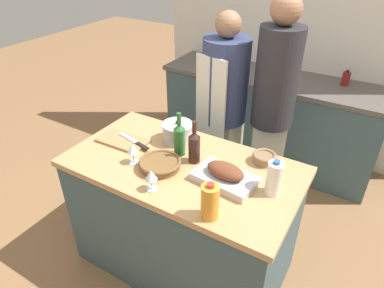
% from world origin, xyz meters
% --- Properties ---
extents(ground_plane, '(12.00, 12.00, 0.00)m').
position_xyz_m(ground_plane, '(0.00, 0.00, 0.00)').
color(ground_plane, '#8E6642').
extents(kitchen_island, '(1.42, 0.77, 0.88)m').
position_xyz_m(kitchen_island, '(0.00, 0.00, 0.44)').
color(kitchen_island, '#3D565B').
rests_on(kitchen_island, ground_plane).
extents(back_counter, '(2.13, 0.60, 0.90)m').
position_xyz_m(back_counter, '(0.00, 1.61, 0.45)').
color(back_counter, '#3D565B').
rests_on(back_counter, ground_plane).
extents(back_wall, '(2.63, 0.10, 2.55)m').
position_xyz_m(back_wall, '(0.00, 1.96, 1.27)').
color(back_wall, silver).
rests_on(back_wall, ground_plane).
extents(roasting_pan, '(0.37, 0.25, 0.11)m').
position_xyz_m(roasting_pan, '(0.30, -0.02, 0.92)').
color(roasting_pan, '#BCBCC1').
rests_on(roasting_pan, kitchen_island).
extents(wicker_basket, '(0.25, 0.25, 0.05)m').
position_xyz_m(wicker_basket, '(-0.09, -0.10, 0.91)').
color(wicker_basket, brown).
rests_on(wicker_basket, kitchen_island).
extents(cutting_board, '(0.34, 0.19, 0.02)m').
position_xyz_m(cutting_board, '(-0.47, 0.01, 0.89)').
color(cutting_board, '#AD7F51').
rests_on(cutting_board, kitchen_island).
extents(stock_pot, '(0.21, 0.21, 0.15)m').
position_xyz_m(stock_pot, '(-0.17, 0.21, 0.94)').
color(stock_pot, '#B7B7BC').
rests_on(stock_pot, kitchen_island).
extents(mixing_bowl, '(0.15, 0.15, 0.06)m').
position_xyz_m(mixing_bowl, '(0.42, 0.27, 0.91)').
color(mixing_bowl, '#846647').
rests_on(mixing_bowl, kitchen_island).
extents(juice_jug, '(0.09, 0.09, 0.21)m').
position_xyz_m(juice_jug, '(0.35, -0.30, 0.97)').
color(juice_jug, orange).
rests_on(juice_jug, kitchen_island).
extents(milk_jug, '(0.08, 0.08, 0.21)m').
position_xyz_m(milk_jug, '(0.56, 0.03, 0.98)').
color(milk_jug, white).
rests_on(milk_jug, kitchen_island).
extents(wine_bottle_green, '(0.07, 0.07, 0.29)m').
position_xyz_m(wine_bottle_green, '(-0.07, 0.09, 0.99)').
color(wine_bottle_green, '#28662D').
rests_on(wine_bottle_green, kitchen_island).
extents(wine_bottle_dark, '(0.07, 0.07, 0.28)m').
position_xyz_m(wine_bottle_dark, '(0.05, 0.06, 0.99)').
color(wine_bottle_dark, '#381E19').
rests_on(wine_bottle_dark, kitchen_island).
extents(wine_glass_left, '(0.07, 0.07, 0.13)m').
position_xyz_m(wine_glass_left, '(-0.26, -0.14, 0.97)').
color(wine_glass_left, silver).
rests_on(wine_glass_left, kitchen_island).
extents(wine_glass_right, '(0.07, 0.07, 0.13)m').
position_xyz_m(wine_glass_right, '(-0.01, -0.28, 0.97)').
color(wine_glass_right, silver).
rests_on(wine_glass_right, kitchen_island).
extents(knife_chef, '(0.29, 0.09, 0.01)m').
position_xyz_m(knife_chef, '(-0.39, 0.03, 0.90)').
color(knife_chef, '#B7B7BC').
rests_on(knife_chef, cutting_board).
extents(condiment_bottle_tall, '(0.07, 0.07, 0.16)m').
position_xyz_m(condiment_bottle_tall, '(-0.80, 1.73, 0.97)').
color(condiment_bottle_tall, '#234C28').
rests_on(condiment_bottle_tall, back_counter).
extents(condiment_bottle_short, '(0.07, 0.07, 0.14)m').
position_xyz_m(condiment_bottle_short, '(0.61, 1.74, 0.96)').
color(condiment_bottle_short, maroon).
rests_on(condiment_bottle_short, back_counter).
extents(person_cook_aproned, '(0.36, 0.38, 1.61)m').
position_xyz_m(person_cook_aproned, '(-0.13, 0.81, 0.89)').
color(person_cook_aproned, beige).
rests_on(person_cook_aproned, ground_plane).
extents(person_cook_guest, '(0.30, 0.30, 1.76)m').
position_xyz_m(person_cook_guest, '(0.26, 0.82, 0.99)').
color(person_cook_guest, beige).
rests_on(person_cook_guest, ground_plane).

